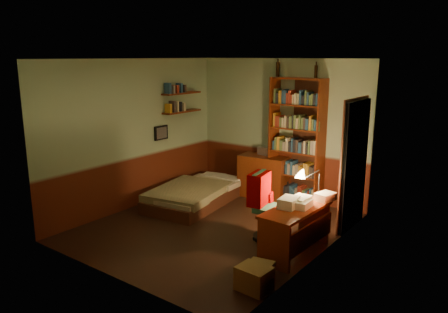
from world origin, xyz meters
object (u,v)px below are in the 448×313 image
Objects in this scene: mini_stereo at (266,151)px; bookshelf at (296,142)px; bed at (195,188)px; office_chair at (272,203)px; cardboard_box_b at (261,271)px; desk_lamp at (320,175)px; cardboard_box_a at (254,278)px; desk at (295,230)px; dresser at (263,176)px.

bookshelf reaches higher than mini_stereo.
bookshelf is at bearing 31.71° from bed.
mini_stereo is (0.77, 1.19, 0.59)m from bed.
cardboard_box_b is at bearing -74.61° from office_chair.
bookshelf is 3.16m from cardboard_box_b.
desk_lamp is at bearing -29.18° from mini_stereo.
bookshelf is 3.37× the size of desk_lamp.
desk_lamp reaches higher than cardboard_box_a.
bed is 1.61× the size of desk.
bed is 2.04m from office_chair.
bookshelf is (0.65, -0.04, 0.26)m from mini_stereo.
mini_stereo is 0.74× the size of cardboard_box_a.
bookshelf is 7.66× the size of cardboard_box_b.
cardboard_box_a is at bearing -74.36° from cardboard_box_b.
office_chair is at bearing -61.02° from dresser.
cardboard_box_a is (0.09, -1.17, -0.18)m from desk.
desk_lamp is 0.60× the size of office_chair.
mini_stereo is 0.25× the size of office_chair.
bed is at bearing 165.08° from desk.
office_chair reaches higher than desk.
dresser is at bearing 162.88° from desk_lamp.
bed is at bearing 154.17° from office_chair.
cardboard_box_b is (-0.03, -1.51, -0.88)m from desk_lamp.
desk is (1.01, -1.90, -0.81)m from bookshelf.
dresser is at bearing -165.35° from bookshelf.
office_chair reaches higher than cardboard_box_a.
bookshelf is 2.30m from desk.
cardboard_box_b is (0.51, -1.09, -0.46)m from office_chair.
desk reaches higher than cardboard_box_b.
dresser is 3.20m from cardboard_box_b.
mini_stereo is at bearing 95.86° from dresser.
office_chair reaches higher than bed.
bookshelf is 6.06× the size of cardboard_box_a.
bookshelf reaches higher than desk.
dresser is 2.41× the size of cardboard_box_a.
desk is at bearing -40.47° from mini_stereo.
desk_lamp is 1.79× the size of cardboard_box_a.
mini_stereo is 0.12× the size of bookshelf.
mini_stereo is at bearing 119.34° from cardboard_box_a.
desk is at bearing 91.05° from cardboard_box_b.
bookshelf is at bearing 5.53° from mini_stereo.
office_chair is (1.94, -0.57, 0.27)m from bed.
desk is at bearing -24.51° from bed.
cardboard_box_a is 1.26× the size of cardboard_box_b.
office_chair is (-0.49, 0.19, 0.24)m from desk.
cardboard_box_b is (0.02, -0.91, -0.22)m from desk.
bed is 1.54m from mini_stereo.
desk is at bearing -75.59° from desk_lamp.
mini_stereo reaches higher than dresser.
bookshelf reaches higher than cardboard_box_a.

